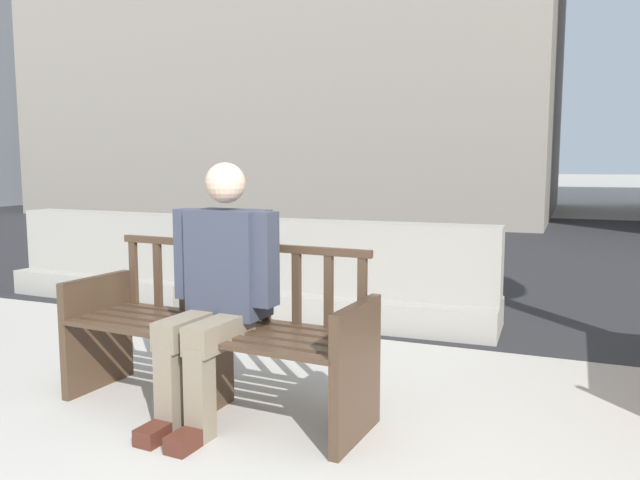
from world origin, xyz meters
TOP-DOWN VIEW (x-y plane):
  - street_asphalt at (0.00, 8.70)m, footprint 120.00×12.00m
  - street_bench at (-0.62, 1.07)m, footprint 1.72×0.64m
  - seated_person at (-0.57, 1.01)m, footprint 0.59×0.74m
  - jersey_barrier_centre at (-0.37, 3.12)m, footprint 2.02×0.74m
  - jersey_barrier_left at (-3.12, 3.19)m, footprint 2.03×0.77m

SIDE VIEW (x-z plane):
  - street_asphalt at x=0.00m, z-range 0.00..0.01m
  - jersey_barrier_centre at x=-0.37m, z-range -0.08..0.76m
  - jersey_barrier_left at x=-3.12m, z-range -0.08..0.76m
  - street_bench at x=-0.62m, z-range -0.04..0.84m
  - seated_person at x=-0.57m, z-range 0.03..1.35m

